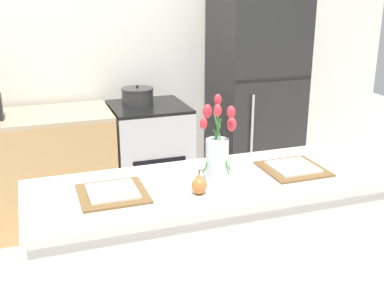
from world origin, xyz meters
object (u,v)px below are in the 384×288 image
at_px(stove_range, 150,158).
at_px(plate_setting_left, 113,193).
at_px(refrigerator, 255,97).
at_px(cooking_pot, 138,96).
at_px(flower_vase, 217,154).
at_px(pear_figurine, 199,185).
at_px(plate_setting_right, 293,168).

distance_m(stove_range, plate_setting_left, 1.76).
bearing_deg(refrigerator, cooking_pot, 176.67).
height_order(stove_range, flower_vase, flower_vase).
relative_size(refrigerator, flower_vase, 4.14).
bearing_deg(pear_figurine, plate_setting_right, 11.68).
distance_m(stove_range, pear_figurine, 1.80).
bearing_deg(cooking_pot, flower_vase, -89.85).
distance_m(flower_vase, pear_figurine, 0.19).
height_order(stove_range, refrigerator, refrigerator).
relative_size(stove_range, pear_figurine, 7.64).
distance_m(flower_vase, plate_setting_left, 0.53).
distance_m(plate_setting_left, cooking_pot, 1.74).
height_order(flower_vase, pear_figurine, flower_vase).
bearing_deg(flower_vase, plate_setting_right, 3.95).
relative_size(pear_figurine, plate_setting_left, 0.38).
distance_m(refrigerator, flower_vase, 1.93).
height_order(refrigerator, plate_setting_left, refrigerator).
bearing_deg(plate_setting_left, pear_figurine, -17.12).
distance_m(stove_range, plate_setting_right, 1.71).
height_order(flower_vase, plate_setting_left, flower_vase).
xyz_separation_m(flower_vase, plate_setting_right, (0.45, 0.03, -0.15)).
bearing_deg(flower_vase, refrigerator, 58.07).
bearing_deg(stove_range, plate_setting_right, -76.59).
relative_size(stove_range, refrigerator, 0.50).
relative_size(stove_range, flower_vase, 2.08).
bearing_deg(refrigerator, pear_figurine, -123.59).
xyz_separation_m(stove_range, cooking_pot, (-0.07, 0.06, 0.52)).
xyz_separation_m(refrigerator, flower_vase, (-1.02, -1.64, 0.15)).
distance_m(stove_range, cooking_pot, 0.53).
distance_m(flower_vase, plate_setting_right, 0.48).
bearing_deg(plate_setting_right, plate_setting_left, 180.00).
bearing_deg(pear_figurine, stove_range, 83.55).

